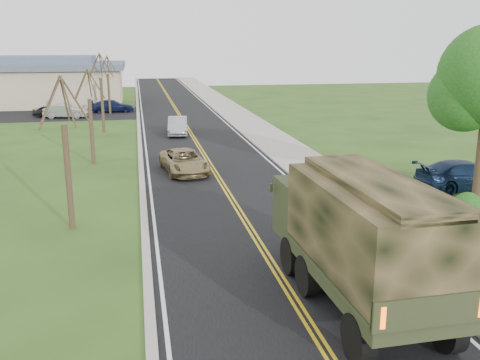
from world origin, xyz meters
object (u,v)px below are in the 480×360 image
object	(u,v)px
military_truck	(360,231)
suv_champagne	(184,161)
pickup_navy	(466,175)
sedan_silver	(178,126)

from	to	relation	value
military_truck	suv_champagne	distance (m)	17.22
suv_champagne	pickup_navy	distance (m)	15.04
military_truck	sedan_silver	bearing A→B (deg)	93.72
military_truck	suv_champagne	world-z (taller)	military_truck
military_truck	pickup_navy	bearing A→B (deg)	44.05
sedan_silver	pickup_navy	distance (m)	23.27
military_truck	pickup_navy	world-z (taller)	military_truck
suv_champagne	pickup_navy	world-z (taller)	pickup_navy
suv_champagne	sedan_silver	bearing A→B (deg)	79.60
sedan_silver	pickup_navy	size ratio (longest dim) A/B	0.84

